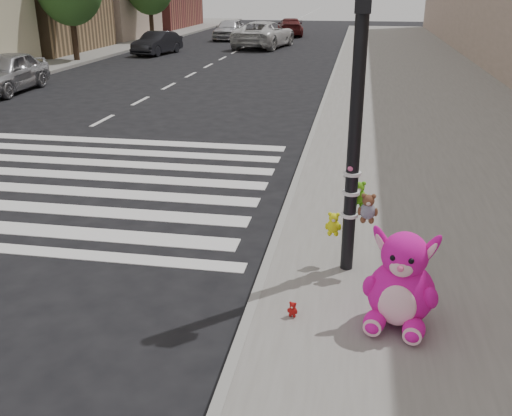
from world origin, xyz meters
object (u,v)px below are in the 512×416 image
(pink_bunny, at_px, (401,286))
(car_dark_far, at_px, (157,43))
(car_white_near, at_px, (264,34))
(signal_pole, at_px, (356,140))
(car_silver_far, at_px, (6,72))
(red_teddy, at_px, (293,309))

(pink_bunny, bearing_deg, car_dark_far, 126.78)
(pink_bunny, bearing_deg, car_white_near, 114.27)
(signal_pole, xyz_separation_m, pink_bunny, (0.57, -1.24, -1.26))
(pink_bunny, height_order, car_silver_far, car_silver_far)
(car_silver_far, bearing_deg, pink_bunny, -48.83)
(car_silver_far, distance_m, car_white_near, 18.29)
(pink_bunny, relative_size, car_silver_far, 0.28)
(car_dark_far, bearing_deg, car_white_near, 51.82)
(signal_pole, height_order, car_white_near, signal_pole)
(signal_pole, xyz_separation_m, red_teddy, (-0.58, -1.31, -1.63))
(signal_pole, distance_m, red_teddy, 2.17)
(red_teddy, height_order, car_white_near, car_white_near)
(red_teddy, relative_size, car_dark_far, 0.05)
(car_silver_far, distance_m, car_dark_far, 12.45)
(pink_bunny, xyz_separation_m, red_teddy, (-1.15, -0.07, -0.37))
(car_silver_far, bearing_deg, car_white_near, 65.66)
(car_silver_far, xyz_separation_m, car_white_near, (6.57, 17.08, 0.08))
(signal_pole, height_order, car_silver_far, signal_pole)
(pink_bunny, distance_m, car_white_near, 30.98)
(car_silver_far, height_order, car_white_near, car_white_near)
(signal_pole, height_order, car_dark_far, signal_pole)
(car_dark_far, bearing_deg, red_teddy, -57.87)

